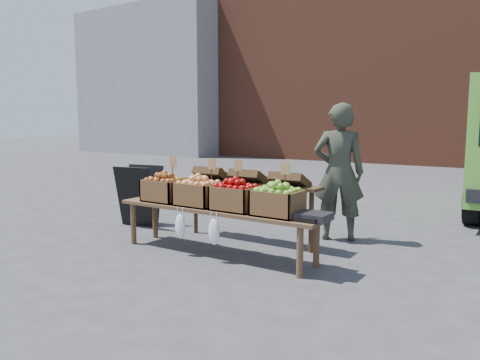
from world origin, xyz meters
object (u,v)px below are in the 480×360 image
Objects in this scene: vendor at (339,172)px; back_table at (249,203)px; weighing_scale at (313,216)px; crate_russet_pears at (198,194)px; crate_golden_apples at (165,190)px; display_bench at (217,231)px; crate_green_apples at (278,203)px; chalkboard_sign at (139,196)px; crate_red_apples at (236,198)px.

back_table is (-0.93, -0.77, -0.39)m from vendor.
back_table reaches higher than weighing_scale.
crate_russet_pears is at bearing 27.42° from vendor.
display_bench is at bearing 0.00° from crate_golden_apples.
crate_golden_apples is 2.08m from weighing_scale.
vendor is 1.92m from crate_russet_pears.
back_table is 0.78× the size of display_bench.
crate_russet_pears is 1.10m from crate_green_apples.
vendor is at bearing 39.60° from back_table.
chalkboard_sign is 2.81m from crate_green_apples.
display_bench is 0.51m from crate_red_apples.
vendor is 3.66× the size of crate_russet_pears.
vendor is at bearing 51.22° from crate_russet_pears.
crate_golden_apples is (-0.82, 0.00, 0.42)m from display_bench.
crate_russet_pears is at bearing 180.00° from crate_green_apples.
display_bench is at bearing -28.37° from chalkboard_sign.
crate_russet_pears is at bearing 180.00° from display_bench.
crate_russet_pears is 1.00× the size of crate_green_apples.
crate_green_apples is at bearing 62.47° from vendor.
vendor is 3.66× the size of crate_green_apples.
chalkboard_sign is at bearing 151.10° from crate_golden_apples.
chalkboard_sign is 1.75m from crate_russet_pears.
chalkboard_sign is at bearing 167.68° from crate_green_apples.
crate_golden_apples reaches higher than display_bench.
crate_golden_apples and crate_green_apples have the same top height.
crate_russet_pears reaches higher than weighing_scale.
vendor is 5.38× the size of weighing_scale.
crate_golden_apples is 1.65m from crate_green_apples.
chalkboard_sign is (-2.83, -0.89, -0.45)m from vendor.
chalkboard_sign reaches higher than crate_red_apples.
crate_green_apples is (1.10, 0.00, 0.00)m from crate_russet_pears.
crate_golden_apples is at bearing 16.66° from vendor.
crate_red_apples is at bearing -68.52° from back_table.
vendor reaches higher than weighing_scale.
vendor is 2.31m from crate_golden_apples.
weighing_scale is (0.33, -1.49, -0.30)m from vendor.
weighing_scale is (0.43, 0.00, -0.10)m from crate_green_apples.
chalkboard_sign is 1.87× the size of crate_golden_apples.
weighing_scale is (0.97, 0.00, -0.10)m from crate_red_apples.
vendor is at bearing 66.52° from crate_red_apples.
chalkboard_sign reaches higher than crate_russet_pears.
crate_red_apples is 0.98m from weighing_scale.
display_bench is at bearing 180.00° from crate_green_apples.
back_table is 0.79m from crate_russet_pears.
crate_green_apples reaches higher than weighing_scale.
crate_green_apples is at bearing 0.00° from crate_golden_apples.
vendor is 1.51m from crate_green_apples.
crate_golden_apples is at bearing 180.00° from crate_green_apples.
crate_green_apples is at bearing 0.00° from crate_red_apples.
chalkboard_sign is at bearing 164.70° from crate_red_apples.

